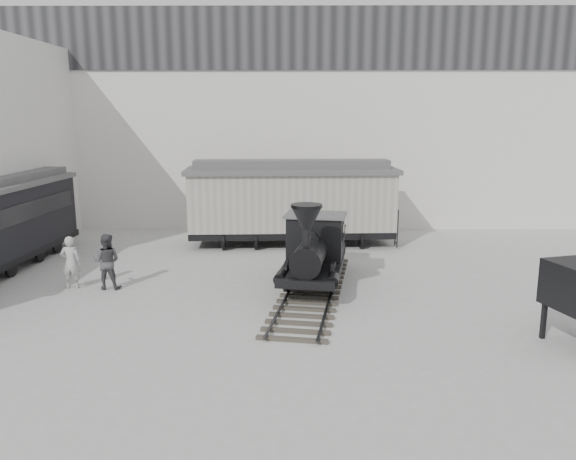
{
  "coord_description": "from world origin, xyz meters",
  "views": [
    {
      "loc": [
        0.01,
        -14.88,
        5.89
      ],
      "look_at": [
        -0.13,
        3.86,
        2.0
      ],
      "focal_mm": 35.0,
      "sensor_mm": 36.0,
      "label": 1
    }
  ],
  "objects_px": {
    "visitor_a": "(71,262)",
    "visitor_b": "(107,261)",
    "boxcar": "(292,201)",
    "locomotive": "(314,254)"
  },
  "relations": [
    {
      "from": "visitor_b",
      "to": "locomotive",
      "type": "bearing_deg",
      "value": -175.9
    },
    {
      "from": "visitor_a",
      "to": "visitor_b",
      "type": "bearing_deg",
      "value": 176.15
    },
    {
      "from": "boxcar",
      "to": "visitor_b",
      "type": "bearing_deg",
      "value": -135.83
    },
    {
      "from": "locomotive",
      "to": "visitor_a",
      "type": "height_order",
      "value": "locomotive"
    },
    {
      "from": "boxcar",
      "to": "visitor_a",
      "type": "relative_size",
      "value": 5.22
    },
    {
      "from": "boxcar",
      "to": "visitor_a",
      "type": "xyz_separation_m",
      "value": [
        -7.54,
        -6.75,
        -1.11
      ]
    },
    {
      "from": "visitor_a",
      "to": "visitor_b",
      "type": "relative_size",
      "value": 0.96
    },
    {
      "from": "locomotive",
      "to": "visitor_b",
      "type": "xyz_separation_m",
      "value": [
        -7.08,
        -0.3,
        -0.2
      ]
    },
    {
      "from": "boxcar",
      "to": "visitor_b",
      "type": "xyz_separation_m",
      "value": [
        -6.29,
        -6.78,
        -1.07
      ]
    },
    {
      "from": "locomotive",
      "to": "boxcar",
      "type": "xyz_separation_m",
      "value": [
        -0.79,
        6.48,
        0.87
      ]
    }
  ]
}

